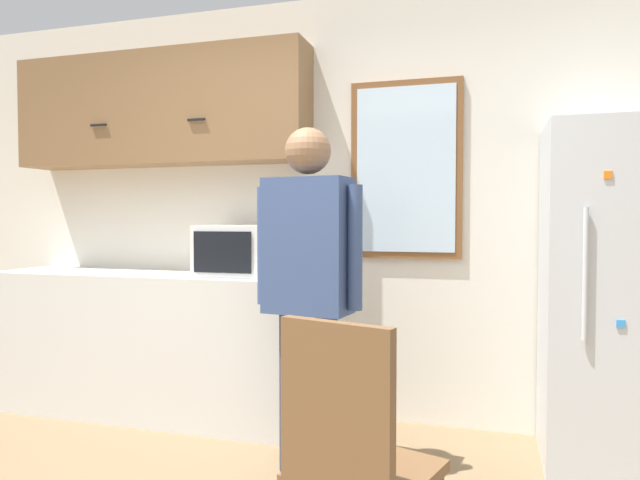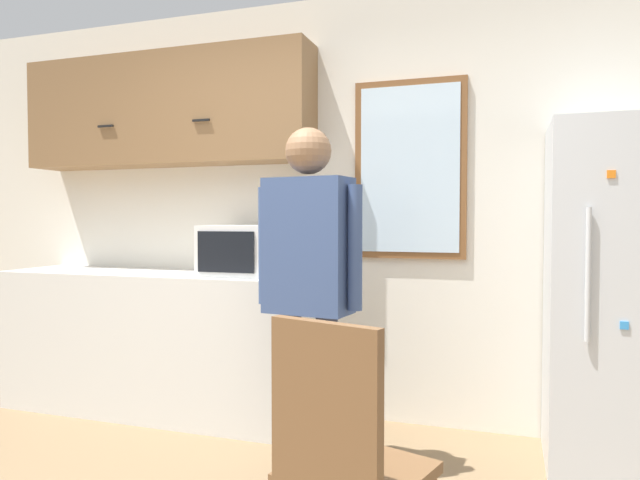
# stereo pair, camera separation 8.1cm
# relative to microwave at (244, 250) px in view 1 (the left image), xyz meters

# --- Properties ---
(back_wall) EXTENTS (6.00, 0.06, 2.70)m
(back_wall) POSITION_rel_microwave_xyz_m (0.48, 0.33, 0.26)
(back_wall) COLOR silver
(back_wall) RESTS_ON ground_plane
(counter) EXTENTS (2.08, 0.58, 0.93)m
(counter) POSITION_rel_microwave_xyz_m (-0.68, 0.01, -0.62)
(counter) COLOR silver
(counter) RESTS_ON ground_plane
(upper_cabinets) EXTENTS (2.08, 0.32, 0.74)m
(upper_cabinets) POSITION_rel_microwave_xyz_m (-0.68, 0.15, 0.93)
(upper_cabinets) COLOR olive
(microwave) EXTENTS (0.53, 0.41, 0.31)m
(microwave) POSITION_rel_microwave_xyz_m (0.00, 0.00, 0.00)
(microwave) COLOR white
(microwave) RESTS_ON counter
(person) EXTENTS (0.57, 0.27, 1.73)m
(person) POSITION_rel_microwave_xyz_m (0.60, -0.56, -0.03)
(person) COLOR #33384C
(person) RESTS_ON ground_plane
(refrigerator) EXTENTS (0.69, 0.67, 1.77)m
(refrigerator) POSITION_rel_microwave_xyz_m (2.09, -0.03, -0.20)
(refrigerator) COLOR silver
(refrigerator) RESTS_ON ground_plane
(chair) EXTENTS (0.52, 0.52, 0.98)m
(chair) POSITION_rel_microwave_xyz_m (1.07, -1.54, -0.55)
(chair) COLOR brown
(chair) RESTS_ON ground_plane
(window) EXTENTS (0.69, 0.05, 1.10)m
(window) POSITION_rel_microwave_xyz_m (0.96, 0.28, 0.50)
(window) COLOR brown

